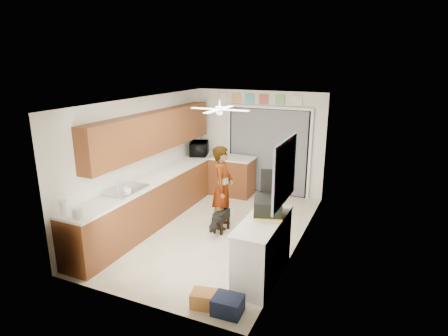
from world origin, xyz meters
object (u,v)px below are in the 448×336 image
(microwave, at_px, (199,149))
(man, at_px, (223,187))
(cup, at_px, (127,190))
(dog, at_px, (221,220))
(suitcase, at_px, (268,206))
(cardboard_box, at_px, (204,299))
(paper_towel_roll, at_px, (64,208))
(navy_crate, at_px, (228,305))

(microwave, xyz_separation_m, man, (1.38, -1.66, -0.29))
(cup, height_order, dog, cup)
(suitcase, distance_m, cardboard_box, 1.66)
(paper_towel_roll, bearing_deg, navy_crate, 1.07)
(paper_towel_roll, height_order, navy_crate, paper_towel_roll)
(navy_crate, relative_size, dog, 0.64)
(microwave, distance_m, man, 2.17)
(suitcase, bearing_deg, microwave, 115.86)
(microwave, xyz_separation_m, navy_crate, (2.53, -4.07, -0.99))
(paper_towel_roll, distance_m, cardboard_box, 2.51)
(microwave, height_order, navy_crate, microwave)
(man, bearing_deg, microwave, 30.24)
(microwave, relative_size, suitcase, 1.07)
(cup, distance_m, dog, 1.87)
(suitcase, bearing_deg, cup, 166.33)
(suitcase, xyz_separation_m, man, (-1.26, 1.13, -0.24))
(navy_crate, distance_m, man, 2.76)
(microwave, distance_m, cup, 2.96)
(man, bearing_deg, cup, 126.47)
(microwave, relative_size, dog, 1.00)
(microwave, height_order, paper_towel_roll, microwave)
(microwave, bearing_deg, cup, 162.00)
(paper_towel_roll, xyz_separation_m, cardboard_box, (2.33, 0.05, -0.95))
(paper_towel_roll, distance_m, suitcase, 3.08)
(man, height_order, dog, man)
(paper_towel_roll, xyz_separation_m, suitcase, (2.78, 1.33, 0.00))
(microwave, height_order, man, man)
(cardboard_box, bearing_deg, man, 108.57)
(cup, distance_m, man, 1.82)
(cup, xyz_separation_m, navy_crate, (2.41, -1.11, -0.88))
(paper_towel_roll, bearing_deg, cup, 77.39)
(paper_towel_roll, height_order, cardboard_box, paper_towel_roll)
(paper_towel_roll, distance_m, navy_crate, 2.83)
(cup, height_order, navy_crate, cup)
(paper_towel_roll, relative_size, suitcase, 0.43)
(suitcase, bearing_deg, man, 120.63)
(suitcase, bearing_deg, paper_towel_roll, -171.97)
(cardboard_box, bearing_deg, microwave, 118.26)
(cup, distance_m, suitcase, 2.52)
(cardboard_box, xyz_separation_m, man, (-0.81, 2.41, 0.71))
(microwave, bearing_deg, dog, -162.64)
(paper_towel_roll, bearing_deg, man, 58.31)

